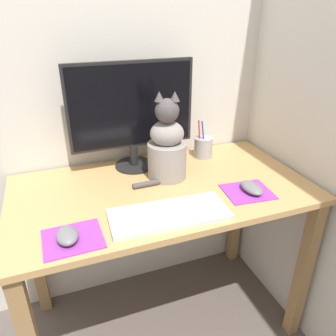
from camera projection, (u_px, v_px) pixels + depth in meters
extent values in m
plane|color=#564C47|center=(164.00, 318.00, 1.62)|extent=(12.00, 12.00, 0.00)
cube|color=beige|center=(134.00, 43.00, 1.36)|extent=(7.00, 0.04, 2.50)
cube|color=beige|center=(311.00, 46.00, 1.26)|extent=(0.04, 7.00, 2.50)
cube|color=tan|center=(162.00, 189.00, 1.30)|extent=(1.16, 0.63, 0.02)
cube|color=olive|center=(303.00, 273.00, 1.40)|extent=(0.05, 0.05, 0.72)
cube|color=olive|center=(34.00, 252.00, 1.52)|extent=(0.05, 0.05, 0.72)
cube|color=olive|center=(237.00, 207.00, 1.86)|extent=(0.05, 0.05, 0.72)
cylinder|color=black|center=(135.00, 165.00, 1.46)|extent=(0.17, 0.17, 0.01)
cylinder|color=black|center=(134.00, 155.00, 1.43)|extent=(0.04, 0.04, 0.09)
cube|color=black|center=(132.00, 105.00, 1.33)|extent=(0.53, 0.02, 0.35)
cube|color=black|center=(132.00, 106.00, 1.33)|extent=(0.50, 0.00, 0.33)
cube|color=silver|center=(169.00, 214.00, 1.10)|extent=(0.41, 0.19, 0.02)
cube|color=white|center=(169.00, 211.00, 1.10)|extent=(0.39, 0.17, 0.01)
cube|color=purple|center=(73.00, 239.00, 1.00)|extent=(0.18, 0.16, 0.00)
cube|color=purple|center=(247.00, 192.00, 1.25)|extent=(0.19, 0.17, 0.00)
ellipsoid|color=slate|center=(67.00, 235.00, 0.98)|extent=(0.07, 0.10, 0.03)
ellipsoid|color=slate|center=(252.00, 188.00, 1.24)|extent=(0.07, 0.11, 0.03)
cylinder|color=gray|center=(167.00, 160.00, 1.34)|extent=(0.20, 0.20, 0.15)
ellipsoid|color=gray|center=(167.00, 133.00, 1.28)|extent=(0.16, 0.15, 0.10)
sphere|color=#474242|center=(167.00, 111.00, 1.23)|extent=(0.12, 0.12, 0.09)
cone|color=#474242|center=(159.00, 96.00, 1.21)|extent=(0.05, 0.05, 0.04)
cone|color=#474242|center=(175.00, 96.00, 1.21)|extent=(0.05, 0.05, 0.04)
cylinder|color=#474242|center=(158.00, 182.00, 1.30)|extent=(0.21, 0.03, 0.02)
cylinder|color=#99999E|center=(203.00, 147.00, 1.53)|extent=(0.08, 0.08, 0.10)
cylinder|color=red|center=(199.00, 136.00, 1.50)|extent=(0.01, 0.04, 0.14)
cylinder|color=#1E47B2|center=(203.00, 136.00, 1.49)|extent=(0.02, 0.02, 0.14)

